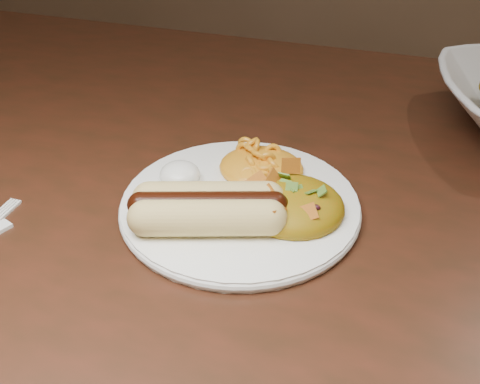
% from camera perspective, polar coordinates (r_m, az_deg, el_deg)
% --- Properties ---
extents(table, '(1.60, 0.90, 0.75)m').
position_cam_1_polar(table, '(0.71, -5.03, -4.06)').
color(table, '#3E190F').
rests_on(table, floor).
extents(plate, '(0.26, 0.26, 0.01)m').
position_cam_1_polar(plate, '(0.58, 0.00, -1.33)').
color(plate, white).
rests_on(plate, table).
extents(hotdog, '(0.13, 0.10, 0.03)m').
position_cam_1_polar(hotdog, '(0.54, -3.28, -1.56)').
color(hotdog, '#D5BC67').
rests_on(hotdog, plate).
extents(mac_and_cheese, '(0.11, 0.11, 0.04)m').
position_cam_1_polar(mac_and_cheese, '(0.62, 2.21, 3.58)').
color(mac_and_cheese, orange).
rests_on(mac_and_cheese, plate).
extents(sour_cream, '(0.05, 0.05, 0.03)m').
position_cam_1_polar(sour_cream, '(0.60, -6.17, 2.19)').
color(sour_cream, white).
rests_on(sour_cream, plate).
extents(taco_salad, '(0.11, 0.10, 0.05)m').
position_cam_1_polar(taco_salad, '(0.56, 5.38, -0.46)').
color(taco_salad, '#CF4100').
rests_on(taco_salad, plate).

